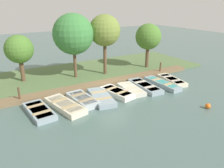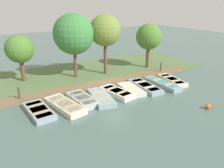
{
  "view_description": "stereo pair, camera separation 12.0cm",
  "coord_description": "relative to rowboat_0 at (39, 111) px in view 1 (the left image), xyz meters",
  "views": [
    {
      "loc": [
        13.94,
        -8.25,
        6.52
      ],
      "look_at": [
        0.42,
        -0.24,
        0.65
      ],
      "focal_mm": 35.0,
      "sensor_mm": 36.0,
      "label": 1
    },
    {
      "loc": [
        14.0,
        -8.15,
        6.52
      ],
      "look_at": [
        0.42,
        -0.24,
        0.65
      ],
      "focal_mm": 35.0,
      "sensor_mm": 36.0,
      "label": 2
    }
  ],
  "objects": [
    {
      "name": "dock_walkway",
      "position": [
        -2.46,
        5.97,
        -0.03
      ],
      "size": [
        1.07,
        18.34,
        0.27
      ],
      "color": "brown",
      "rests_on": "ground_plane"
    },
    {
      "name": "rowboat_2",
      "position": [
        -0.18,
        3.02,
        0.03
      ],
      "size": [
        3.02,
        1.49,
        0.39
      ],
      "rotation": [
        0.0,
        0.0,
        0.09
      ],
      "color": "#B2BCC1",
      "rests_on": "ground_plane"
    },
    {
      "name": "ground_plane",
      "position": [
        -1.14,
        5.97,
        -0.17
      ],
      "size": [
        80.0,
        80.0,
        0.0
      ],
      "primitive_type": "plane",
      "color": "#4C6660"
    },
    {
      "name": "park_tree_right",
      "position": [
        -4.47,
        12.2,
        3.11
      ],
      "size": [
        2.6,
        2.6,
        4.61
      ],
      "color": "brown",
      "rests_on": "ground_plane"
    },
    {
      "name": "mooring_post_far",
      "position": [
        -2.33,
        12.13,
        0.42
      ],
      "size": [
        0.15,
        0.15,
        1.15
      ],
      "color": "brown",
      "rests_on": "ground_plane"
    },
    {
      "name": "rowboat_1",
      "position": [
        0.11,
        1.64,
        0.03
      ],
      "size": [
        3.64,
        1.93,
        0.39
      ],
      "rotation": [
        0.0,
        0.0,
        0.21
      ],
      "color": "beige",
      "rests_on": "ground_plane"
    },
    {
      "name": "buoy",
      "position": [
        4.93,
        9.68,
        0.01
      ],
      "size": [
        0.36,
        0.36,
        0.36
      ],
      "color": "orange",
      "rests_on": "ground_plane"
    },
    {
      "name": "rowboat_7",
      "position": [
        0.25,
        10.01,
        0.02
      ],
      "size": [
        3.59,
        1.02,
        0.37
      ],
      "rotation": [
        0.0,
        0.0,
        0.02
      ],
      "color": "#8C9EA8",
      "rests_on": "ground_plane"
    },
    {
      "name": "rowboat_8",
      "position": [
        -0.01,
        11.38,
        0.01
      ],
      "size": [
        3.22,
        1.53,
        0.35
      ],
      "rotation": [
        0.0,
        0.0,
        -0.16
      ],
      "color": "beige",
      "rests_on": "ground_plane"
    },
    {
      "name": "rowboat_6",
      "position": [
        -0.04,
        8.42,
        0.01
      ],
      "size": [
        3.55,
        1.36,
        0.35
      ],
      "rotation": [
        0.0,
        0.0,
        -0.06
      ],
      "color": "#8C9EA8",
      "rests_on": "ground_plane"
    },
    {
      "name": "rowboat_3",
      "position": [
        0.12,
        4.32,
        0.02
      ],
      "size": [
        3.42,
        1.81,
        0.37
      ],
      "rotation": [
        0.0,
        0.0,
        -0.18
      ],
      "color": "#8C9EA8",
      "rests_on": "ground_plane"
    },
    {
      "name": "rowboat_5",
      "position": [
        -0.09,
        7.1,
        -0.0
      ],
      "size": [
        2.91,
        1.48,
        0.33
      ],
      "rotation": [
        0.0,
        0.0,
        -0.12
      ],
      "color": "beige",
      "rests_on": "ground_plane"
    },
    {
      "name": "rowboat_4",
      "position": [
        -0.02,
        5.73,
        0.04
      ],
      "size": [
        3.0,
        1.67,
        0.41
      ],
      "rotation": [
        0.0,
        0.0,
        0.2
      ],
      "color": "silver",
      "rests_on": "ground_plane"
    },
    {
      "name": "park_tree_center",
      "position": [
        -4.69,
        7.31,
        3.99
      ],
      "size": [
        2.82,
        2.82,
        5.61
      ],
      "color": "brown",
      "rests_on": "ground_plane"
    },
    {
      "name": "park_tree_far_left",
      "position": [
        -6.49,
        0.21,
        2.72
      ],
      "size": [
        2.35,
        2.35,
        4.1
      ],
      "color": "brown",
      "rests_on": "ground_plane"
    },
    {
      "name": "mooring_post_near",
      "position": [
        -2.33,
        -0.74,
        0.42
      ],
      "size": [
        0.15,
        0.15,
        1.15
      ],
      "color": "brown",
      "rests_on": "ground_plane"
    },
    {
      "name": "shore_bank",
      "position": [
        -6.14,
        5.97,
        -0.09
      ],
      "size": [
        8.0,
        24.0,
        0.15
      ],
      "color": "#567042",
      "rests_on": "ground_plane"
    },
    {
      "name": "park_tree_left",
      "position": [
        -5.19,
        4.52,
        3.82
      ],
      "size": [
        3.5,
        3.5,
        5.75
      ],
      "color": "brown",
      "rests_on": "ground_plane"
    },
    {
      "name": "rowboat_0",
      "position": [
        0.0,
        0.0,
        0.0
      ],
      "size": [
        3.13,
        1.53,
        0.34
      ],
      "rotation": [
        0.0,
        0.0,
        0.1
      ],
      "color": "#8C9EA8",
      "rests_on": "ground_plane"
    }
  ]
}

